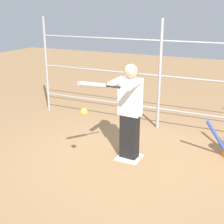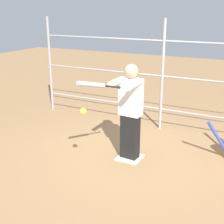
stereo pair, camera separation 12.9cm
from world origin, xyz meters
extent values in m
plane|color=#9E754C|center=(0.00, 0.00, 0.00)|extent=(24.00, 24.00, 0.00)
cube|color=white|center=(0.00, 0.00, 0.01)|extent=(0.40, 0.40, 0.02)
cylinder|color=#939399|center=(0.00, -1.60, 1.15)|extent=(0.06, 0.06, 2.30)
cylinder|color=#939399|center=(2.89, -1.60, 1.15)|extent=(0.06, 0.06, 2.30)
cylinder|color=#939399|center=(0.00, -1.60, 0.44)|extent=(5.78, 0.04, 0.04)
cylinder|color=#939399|center=(0.00, -1.60, 1.15)|extent=(5.78, 0.04, 0.04)
cylinder|color=#939399|center=(0.00, -1.60, 1.87)|extent=(5.78, 0.04, 0.04)
cube|color=black|center=(0.00, 0.00, 0.40)|extent=(0.31, 0.21, 0.79)
cube|color=white|center=(0.00, 0.00, 1.11)|extent=(0.38, 0.24, 0.62)
sphere|color=tan|center=(0.00, 0.00, 1.53)|extent=(0.22, 0.22, 0.22)
cylinder|color=white|center=(-0.16, 0.23, 1.39)|extent=(0.10, 0.44, 0.10)
cylinder|color=white|center=(0.16, 0.21, 1.39)|extent=(0.10, 0.44, 0.10)
sphere|color=black|center=(0.00, 0.44, 1.37)|extent=(0.05, 0.05, 0.05)
cylinder|color=black|center=(0.05, 0.59, 1.40)|extent=(0.13, 0.31, 0.10)
cylinder|color=#B2B2B7|center=(0.18, 0.95, 1.50)|extent=(0.22, 0.47, 0.18)
sphere|color=yellow|center=(0.27, 1.04, 1.13)|extent=(0.10, 0.10, 0.10)
cylinder|color=#334CB2|center=(-1.37, -0.62, 0.38)|extent=(0.44, 0.39, 0.71)
camera|label=1|loc=(-1.86, 4.57, 2.50)|focal=50.00mm
camera|label=2|loc=(-1.97, 4.51, 2.50)|focal=50.00mm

